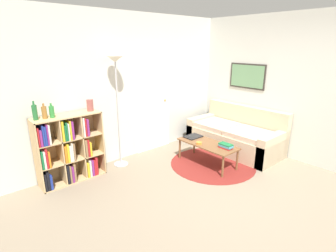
{
  "coord_description": "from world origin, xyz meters",
  "views": [
    {
      "loc": [
        -2.64,
        -1.57,
        2.06
      ],
      "look_at": [
        -0.1,
        1.34,
        0.85
      ],
      "focal_mm": 28.0,
      "sensor_mm": 36.0,
      "label": 1
    }
  ],
  "objects_px": {
    "floor_lamp": "(116,78)",
    "couch": "(236,136)",
    "bottle_middle": "(44,112)",
    "bottle_right": "(52,112)",
    "bookshelf": "(68,150)",
    "bottle_left": "(35,112)",
    "laptop": "(193,137)",
    "bowl": "(199,143)",
    "coffee_table": "(207,145)",
    "vase_on_shelf": "(90,105)"
  },
  "relations": [
    {
      "from": "laptop",
      "to": "bowl",
      "type": "bearing_deg",
      "value": -120.02
    },
    {
      "from": "floor_lamp",
      "to": "bottle_left",
      "type": "xyz_separation_m",
      "value": [
        -1.27,
        0.05,
        -0.37
      ]
    },
    {
      "from": "laptop",
      "to": "bowl",
      "type": "xyz_separation_m",
      "value": [
        -0.18,
        -0.32,
        0.01
      ]
    },
    {
      "from": "bottle_middle",
      "to": "bottle_right",
      "type": "distance_m",
      "value": 0.1
    },
    {
      "from": "coffee_table",
      "to": "vase_on_shelf",
      "type": "xyz_separation_m",
      "value": [
        -1.64,
        1.03,
        0.79
      ]
    },
    {
      "from": "vase_on_shelf",
      "to": "bottle_middle",
      "type": "bearing_deg",
      "value": 179.33
    },
    {
      "from": "bookshelf",
      "to": "couch",
      "type": "distance_m",
      "value": 3.2
    },
    {
      "from": "couch",
      "to": "laptop",
      "type": "distance_m",
      "value": 1.0
    },
    {
      "from": "bottle_middle",
      "to": "bottle_right",
      "type": "bearing_deg",
      "value": -12.82
    },
    {
      "from": "laptop",
      "to": "bottle_left",
      "type": "height_order",
      "value": "bottle_left"
    },
    {
      "from": "laptop",
      "to": "bottle_middle",
      "type": "distance_m",
      "value": 2.56
    },
    {
      "from": "bookshelf",
      "to": "bottle_left",
      "type": "xyz_separation_m",
      "value": [
        -0.38,
        0.02,
        0.65
      ]
    },
    {
      "from": "bottle_left",
      "to": "floor_lamp",
      "type": "bearing_deg",
      "value": -2.45
    },
    {
      "from": "bookshelf",
      "to": "floor_lamp",
      "type": "relative_size",
      "value": 0.56
    },
    {
      "from": "bottle_right",
      "to": "vase_on_shelf",
      "type": "bearing_deg",
      "value": 1.33
    },
    {
      "from": "bookshelf",
      "to": "bottle_right",
      "type": "relative_size",
      "value": 5.0
    },
    {
      "from": "coffee_table",
      "to": "bottle_middle",
      "type": "xyz_separation_m",
      "value": [
        -2.32,
        1.04,
        0.79
      ]
    },
    {
      "from": "laptop",
      "to": "bookshelf",
      "type": "bearing_deg",
      "value": 163.03
    },
    {
      "from": "couch",
      "to": "bottle_left",
      "type": "distance_m",
      "value": 3.66
    },
    {
      "from": "couch",
      "to": "laptop",
      "type": "height_order",
      "value": "couch"
    },
    {
      "from": "laptop",
      "to": "floor_lamp",
      "type": "bearing_deg",
      "value": 153.48
    },
    {
      "from": "bookshelf",
      "to": "bottle_right",
      "type": "distance_m",
      "value": 0.65
    },
    {
      "from": "laptop",
      "to": "couch",
      "type": "bearing_deg",
      "value": -18.32
    },
    {
      "from": "bottle_right",
      "to": "vase_on_shelf",
      "type": "height_order",
      "value": "bottle_right"
    },
    {
      "from": "coffee_table",
      "to": "bowl",
      "type": "distance_m",
      "value": 0.17
    },
    {
      "from": "bowl",
      "to": "bottle_middle",
      "type": "relative_size",
      "value": 0.47
    },
    {
      "from": "floor_lamp",
      "to": "couch",
      "type": "height_order",
      "value": "floor_lamp"
    },
    {
      "from": "bottle_left",
      "to": "bottle_right",
      "type": "relative_size",
      "value": 1.26
    },
    {
      "from": "bottle_middle",
      "to": "vase_on_shelf",
      "type": "height_order",
      "value": "bottle_middle"
    },
    {
      "from": "floor_lamp",
      "to": "laptop",
      "type": "relative_size",
      "value": 5.84
    },
    {
      "from": "bookshelf",
      "to": "floor_lamp",
      "type": "height_order",
      "value": "floor_lamp"
    },
    {
      "from": "bottle_left",
      "to": "bottle_middle",
      "type": "height_order",
      "value": "bottle_left"
    },
    {
      "from": "couch",
      "to": "bottle_left",
      "type": "bearing_deg",
      "value": 164.15
    },
    {
      "from": "couch",
      "to": "bottle_right",
      "type": "relative_size",
      "value": 8.59
    },
    {
      "from": "bookshelf",
      "to": "bowl",
      "type": "bearing_deg",
      "value": -26.52
    },
    {
      "from": "bookshelf",
      "to": "bottle_right",
      "type": "height_order",
      "value": "bottle_right"
    },
    {
      "from": "bookshelf",
      "to": "laptop",
      "type": "relative_size",
      "value": 3.28
    },
    {
      "from": "coffee_table",
      "to": "vase_on_shelf",
      "type": "relative_size",
      "value": 5.91
    },
    {
      "from": "bowl",
      "to": "bottle_left",
      "type": "distance_m",
      "value": 2.61
    },
    {
      "from": "bookshelf",
      "to": "bottle_left",
      "type": "bearing_deg",
      "value": 177.34
    },
    {
      "from": "bottle_left",
      "to": "bottle_right",
      "type": "height_order",
      "value": "bottle_left"
    },
    {
      "from": "laptop",
      "to": "bottle_right",
      "type": "distance_m",
      "value": 2.47
    },
    {
      "from": "couch",
      "to": "bottle_left",
      "type": "height_order",
      "value": "bottle_left"
    },
    {
      "from": "coffee_table",
      "to": "bottle_right",
      "type": "xyz_separation_m",
      "value": [
        -2.23,
        1.02,
        0.79
      ]
    },
    {
      "from": "floor_lamp",
      "to": "laptop",
      "type": "height_order",
      "value": "floor_lamp"
    },
    {
      "from": "bottle_middle",
      "to": "bottle_left",
      "type": "bearing_deg",
      "value": 175.76
    },
    {
      "from": "coffee_table",
      "to": "bowl",
      "type": "xyz_separation_m",
      "value": [
        -0.14,
        0.07,
        0.06
      ]
    },
    {
      "from": "coffee_table",
      "to": "laptop",
      "type": "height_order",
      "value": "laptop"
    },
    {
      "from": "coffee_table",
      "to": "bottle_middle",
      "type": "relative_size",
      "value": 4.93
    },
    {
      "from": "couch",
      "to": "bottle_right",
      "type": "xyz_separation_m",
      "value": [
        -3.21,
        0.94,
        0.86
      ]
    }
  ]
}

